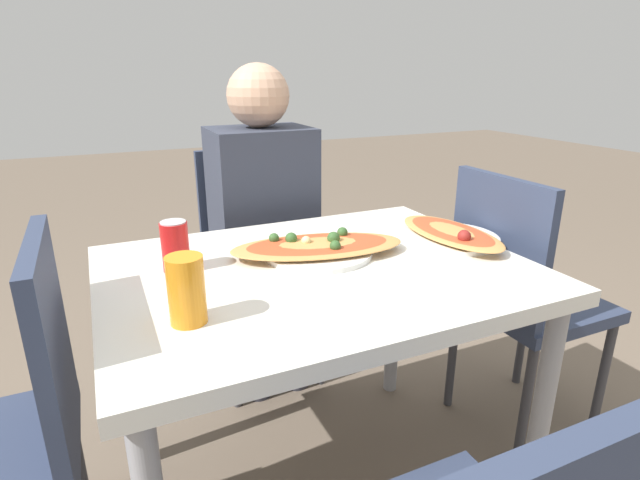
{
  "coord_description": "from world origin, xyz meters",
  "views": [
    {
      "loc": [
        -0.48,
        -1.06,
        1.19
      ],
      "look_at": [
        0.02,
        0.02,
        0.78
      ],
      "focal_mm": 28.0,
      "sensor_mm": 36.0,
      "label": 1
    }
  ],
  "objects_px": {
    "dining_table": "(317,296)",
    "drink_glass": "(186,290)",
    "person_seated": "(264,206)",
    "chair_side_right": "(520,292)",
    "pizza_main": "(318,247)",
    "chair_side_left": "(1,435)",
    "pizza_second": "(451,234)",
    "soda_can": "(175,246)",
    "chair_far_seated": "(256,250)"
  },
  "relations": [
    {
      "from": "drink_glass",
      "to": "person_seated",
      "type": "bearing_deg",
      "value": 61.96
    },
    {
      "from": "drink_glass",
      "to": "pizza_main",
      "type": "bearing_deg",
      "value": 31.72
    },
    {
      "from": "chair_far_seated",
      "to": "chair_side_right",
      "type": "relative_size",
      "value": 1.0
    },
    {
      "from": "chair_side_right",
      "to": "drink_glass",
      "type": "height_order",
      "value": "chair_side_right"
    },
    {
      "from": "pizza_second",
      "to": "chair_side_right",
      "type": "bearing_deg",
      "value": -4.68
    },
    {
      "from": "dining_table",
      "to": "drink_glass",
      "type": "height_order",
      "value": "drink_glass"
    },
    {
      "from": "soda_can",
      "to": "dining_table",
      "type": "bearing_deg",
      "value": -20.52
    },
    {
      "from": "chair_side_left",
      "to": "chair_side_right",
      "type": "distance_m",
      "value": 1.43
    },
    {
      "from": "person_seated",
      "to": "drink_glass",
      "type": "xyz_separation_m",
      "value": [
        -0.41,
        -0.77,
        0.07
      ]
    },
    {
      "from": "chair_side_right",
      "to": "drink_glass",
      "type": "relative_size",
      "value": 6.55
    },
    {
      "from": "dining_table",
      "to": "drink_glass",
      "type": "xyz_separation_m",
      "value": [
        -0.35,
        -0.16,
        0.15
      ]
    },
    {
      "from": "person_seated",
      "to": "soda_can",
      "type": "height_order",
      "value": "person_seated"
    },
    {
      "from": "person_seated",
      "to": "soda_can",
      "type": "distance_m",
      "value": 0.63
    },
    {
      "from": "chair_side_left",
      "to": "chair_side_right",
      "type": "height_order",
      "value": "same"
    },
    {
      "from": "dining_table",
      "to": "soda_can",
      "type": "distance_m",
      "value": 0.37
    },
    {
      "from": "soda_can",
      "to": "drink_glass",
      "type": "height_order",
      "value": "drink_glass"
    },
    {
      "from": "person_seated",
      "to": "soda_can",
      "type": "relative_size",
      "value": 9.69
    },
    {
      "from": "chair_far_seated",
      "to": "chair_side_left",
      "type": "height_order",
      "value": "same"
    },
    {
      "from": "drink_glass",
      "to": "dining_table",
      "type": "bearing_deg",
      "value": 24.84
    },
    {
      "from": "chair_side_left",
      "to": "pizza_second",
      "type": "distance_m",
      "value": 1.17
    },
    {
      "from": "pizza_second",
      "to": "pizza_main",
      "type": "bearing_deg",
      "value": 171.79
    },
    {
      "from": "chair_side_right",
      "to": "pizza_main",
      "type": "xyz_separation_m",
      "value": [
        -0.67,
        0.08,
        0.23
      ]
    },
    {
      "from": "person_seated",
      "to": "chair_side_right",
      "type": "bearing_deg",
      "value": 136.5
    },
    {
      "from": "person_seated",
      "to": "pizza_second",
      "type": "xyz_separation_m",
      "value": [
        0.37,
        -0.59,
        0.02
      ]
    },
    {
      "from": "pizza_main",
      "to": "drink_glass",
      "type": "xyz_separation_m",
      "value": [
        -0.38,
        -0.24,
        0.05
      ]
    },
    {
      "from": "soda_can",
      "to": "chair_far_seated",
      "type": "bearing_deg",
      "value": 57.39
    },
    {
      "from": "chair_side_left",
      "to": "pizza_main",
      "type": "distance_m",
      "value": 0.8
    },
    {
      "from": "pizza_main",
      "to": "pizza_second",
      "type": "height_order",
      "value": "pizza_second"
    },
    {
      "from": "chair_far_seated",
      "to": "soda_can",
      "type": "height_order",
      "value": "chair_far_seated"
    },
    {
      "from": "chair_far_seated",
      "to": "person_seated",
      "type": "relative_size",
      "value": 0.74
    },
    {
      "from": "dining_table",
      "to": "pizza_second",
      "type": "distance_m",
      "value": 0.44
    },
    {
      "from": "chair_side_left",
      "to": "dining_table",
      "type": "bearing_deg",
      "value": -83.75
    },
    {
      "from": "dining_table",
      "to": "drink_glass",
      "type": "relative_size",
      "value": 7.62
    },
    {
      "from": "dining_table",
      "to": "drink_glass",
      "type": "bearing_deg",
      "value": -155.16
    },
    {
      "from": "chair_side_right",
      "to": "person_seated",
      "type": "height_order",
      "value": "person_seated"
    },
    {
      "from": "chair_side_left",
      "to": "person_seated",
      "type": "relative_size",
      "value": 0.74
    },
    {
      "from": "chair_side_left",
      "to": "pizza_main",
      "type": "xyz_separation_m",
      "value": [
        0.75,
        0.15,
        0.23
      ]
    },
    {
      "from": "chair_side_left",
      "to": "drink_glass",
      "type": "height_order",
      "value": "chair_side_left"
    },
    {
      "from": "person_seated",
      "to": "drink_glass",
      "type": "relative_size",
      "value": 8.85
    },
    {
      "from": "chair_side_left",
      "to": "pizza_main",
      "type": "bearing_deg",
      "value": -78.32
    },
    {
      "from": "chair_side_right",
      "to": "chair_side_left",
      "type": "bearing_deg",
      "value": -86.99
    },
    {
      "from": "dining_table",
      "to": "chair_side_right",
      "type": "distance_m",
      "value": 0.72
    },
    {
      "from": "dining_table",
      "to": "chair_side_left",
      "type": "relative_size",
      "value": 1.16
    },
    {
      "from": "person_seated",
      "to": "drink_glass",
      "type": "height_order",
      "value": "person_seated"
    },
    {
      "from": "person_seated",
      "to": "pizza_main",
      "type": "relative_size",
      "value": 2.45
    },
    {
      "from": "pizza_main",
      "to": "chair_far_seated",
      "type": "bearing_deg",
      "value": 87.62
    },
    {
      "from": "chair_side_left",
      "to": "soda_can",
      "type": "distance_m",
      "value": 0.51
    },
    {
      "from": "dining_table",
      "to": "chair_side_right",
      "type": "height_order",
      "value": "chair_side_right"
    },
    {
      "from": "chair_side_left",
      "to": "drink_glass",
      "type": "xyz_separation_m",
      "value": [
        0.36,
        -0.08,
        0.28
      ]
    },
    {
      "from": "pizza_main",
      "to": "soda_can",
      "type": "height_order",
      "value": "soda_can"
    }
  ]
}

